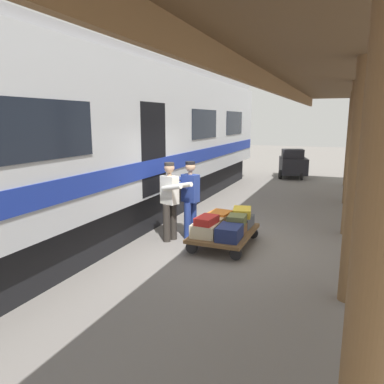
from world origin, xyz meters
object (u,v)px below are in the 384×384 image
at_px(suitcase_tan_vintage, 213,224).
at_px(suitcase_yellow_case, 242,212).
at_px(luggage_cart, 224,233).
at_px(suitcase_brown_leather, 236,228).
at_px(porter_by_door, 170,199).
at_px(suitcase_orange_carryall, 220,218).
at_px(train_car, 97,142).
at_px(suitcase_red_plastic, 207,220).
at_px(suitcase_cream_canvas, 205,230).
at_px(suitcase_slate_roller, 242,221).
at_px(suitcase_navy_fabric, 229,233).
at_px(porter_in_overalls, 190,197).
at_px(suitcase_olive_duffel, 237,220).
at_px(baggage_tug, 293,164).

distance_m(suitcase_tan_vintage, suitcase_yellow_case, 0.72).
bearing_deg(luggage_cart, suitcase_yellow_case, -117.28).
xyz_separation_m(suitcase_brown_leather, porter_by_door, (1.42, 0.13, 0.53)).
bearing_deg(suitcase_orange_carryall, train_car, 6.80).
height_order(luggage_cart, suitcase_tan_vintage, suitcase_tan_vintage).
xyz_separation_m(suitcase_red_plastic, porter_by_door, (0.95, -0.33, 0.28)).
bearing_deg(train_car, suitcase_brown_leather, 177.92).
bearing_deg(suitcase_cream_canvas, suitcase_brown_leather, -136.73).
distance_m(suitcase_tan_vintage, suitcase_slate_roller, 0.69).
bearing_deg(suitcase_yellow_case, suitcase_navy_fabric, 90.35).
relative_size(suitcase_tan_vintage, porter_in_overalls, 0.37).
bearing_deg(suitcase_cream_canvas, suitcase_orange_carryall, -90.00).
relative_size(suitcase_navy_fabric, suitcase_yellow_case, 1.12).
relative_size(luggage_cart, porter_by_door, 1.01).
height_order(suitcase_olive_duffel, porter_in_overalls, porter_in_overalls).
distance_m(suitcase_orange_carryall, suitcase_yellow_case, 0.53).
height_order(suitcase_cream_canvas, suitcase_navy_fabric, suitcase_navy_fabric).
distance_m(suitcase_brown_leather, suitcase_tan_vintage, 0.50).
xyz_separation_m(train_car, suitcase_yellow_case, (-3.42, -0.35, -1.43)).
height_order(train_car, suitcase_yellow_case, train_car).
bearing_deg(porter_by_door, suitcase_tan_vintage, -171.88).
distance_m(suitcase_cream_canvas, porter_by_door, 1.09).
bearing_deg(suitcase_olive_duffel, suitcase_cream_canvas, 42.30).
xyz_separation_m(suitcase_tan_vintage, suitcase_navy_fabric, (-0.50, 0.47, 0.02)).
bearing_deg(porter_in_overalls, train_car, 2.70).
height_order(suitcase_tan_vintage, suitcase_olive_duffel, suitcase_olive_duffel).
bearing_deg(suitcase_red_plastic, suitcase_cream_canvas, 26.10).
distance_m(luggage_cart, suitcase_navy_fabric, 0.57).
bearing_deg(train_car, luggage_cart, 177.75).
xyz_separation_m(suitcase_orange_carryall, suitcase_olive_duffel, (-0.52, 0.47, 0.14)).
xyz_separation_m(train_car, suitcase_cream_canvas, (-2.92, 0.60, -1.62)).
bearing_deg(suitcase_slate_roller, suitcase_navy_fabric, 90.00).
distance_m(luggage_cart, suitcase_yellow_case, 0.65).
bearing_deg(suitcase_brown_leather, baggage_tug, -89.22).
xyz_separation_m(luggage_cart, baggage_tug, (-0.12, -9.82, 0.36)).
distance_m(suitcase_navy_fabric, suitcase_orange_carryall, 1.07).
height_order(porter_in_overalls, porter_by_door, same).
bearing_deg(train_car, suitcase_orange_carryall, -173.20).
bearing_deg(porter_in_overalls, suitcase_navy_fabric, 147.98).
bearing_deg(suitcase_yellow_case, suitcase_orange_carryall, 0.34).
bearing_deg(suitcase_cream_canvas, suitcase_red_plastic, -153.90).
bearing_deg(train_car, suitcase_tan_vintage, 177.56).
bearing_deg(suitcase_slate_roller, suitcase_yellow_case, -26.98).
bearing_deg(train_car, suitcase_yellow_case, -174.13).
distance_m(luggage_cart, suitcase_tan_vintage, 0.30).
relative_size(suitcase_brown_leather, porter_by_door, 0.37).
height_order(train_car, suitcase_red_plastic, train_car).
relative_size(suitcase_tan_vintage, suitcase_navy_fabric, 1.06).
xyz_separation_m(suitcase_navy_fabric, porter_by_door, (1.42, -0.34, 0.48)).
xyz_separation_m(luggage_cart, suitcase_orange_carryall, (0.25, -0.47, 0.19)).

